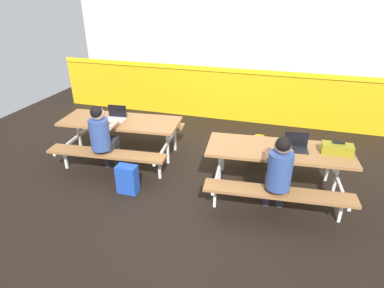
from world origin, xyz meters
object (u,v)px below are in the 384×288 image
object	(u,v)px
picnic_table_right	(278,159)
student_nearer	(102,135)
student_further	(279,171)
backpack_dark	(128,179)
picnic_table_left	(121,129)
toolbox_grey	(337,149)
laptop_silver	(116,116)
tote_bag_bright	(258,149)
laptop_dark	(296,146)

from	to	relation	value
picnic_table_right	student_nearer	xyz separation A→B (m)	(-2.65, -0.24, 0.13)
student_further	backpack_dark	world-z (taller)	student_further
picnic_table_left	picnic_table_right	size ratio (longest dim) A/B	1.00
student_nearer	toolbox_grey	bearing A→B (deg)	5.13
student_nearer	backpack_dark	distance (m)	0.82
laptop_silver	tote_bag_bright	size ratio (longest dim) A/B	0.79
student_nearer	tote_bag_bright	distance (m)	2.66
picnic_table_left	student_nearer	world-z (taller)	student_nearer
student_nearer	laptop_silver	bearing A→B (deg)	97.22
laptop_silver	tote_bag_bright	distance (m)	2.53
laptop_silver	student_further	bearing A→B (deg)	-18.31
picnic_table_right	backpack_dark	world-z (taller)	picnic_table_right
picnic_table_right	laptop_silver	world-z (taller)	laptop_silver
picnic_table_right	backpack_dark	bearing A→B (deg)	-164.30
picnic_table_right	toolbox_grey	distance (m)	0.79
picnic_table_left	toolbox_grey	bearing A→B (deg)	-4.32
student_nearer	student_further	distance (m)	2.69
laptop_dark	tote_bag_bright	world-z (taller)	laptop_dark
student_nearer	laptop_dark	bearing A→B (deg)	5.85
toolbox_grey	picnic_table_left	bearing A→B (deg)	175.68
picnic_table_right	toolbox_grey	xyz separation A→B (m)	(0.75, 0.07, 0.23)
picnic_table_left	backpack_dark	xyz separation A→B (m)	(0.55, -0.91, -0.36)
picnic_table_right	backpack_dark	xyz separation A→B (m)	(-2.09, -0.59, -0.36)
laptop_silver	picnic_table_right	bearing A→B (deg)	-7.41
student_further	backpack_dark	distance (m)	2.17
laptop_dark	laptop_silver	bearing A→B (deg)	174.25
backpack_dark	laptop_dark	bearing A→B (deg)	15.60
picnic_table_left	student_nearer	distance (m)	0.58
student_nearer	laptop_dark	xyz separation A→B (m)	(2.87, 0.29, 0.08)
student_further	laptop_silver	size ratio (longest dim) A/B	3.56
toolbox_grey	tote_bag_bright	world-z (taller)	toolbox_grey
backpack_dark	tote_bag_bright	size ratio (longest dim) A/B	1.02
student_nearer	backpack_dark	world-z (taller)	student_nearer
picnic_table_right	student_nearer	size ratio (longest dim) A/B	1.70
student_further	toolbox_grey	distance (m)	0.96
student_further	backpack_dark	xyz separation A→B (m)	(-2.11, -0.03, -0.49)
picnic_table_left	tote_bag_bright	size ratio (longest dim) A/B	4.78
student_further	toolbox_grey	world-z (taller)	student_further
student_further	laptop_silver	xyz separation A→B (m)	(-2.75, 0.91, 0.08)
picnic_table_right	laptop_silver	distance (m)	2.75
backpack_dark	laptop_silver	bearing A→B (deg)	124.05
laptop_silver	tote_bag_bright	world-z (taller)	laptop_silver
picnic_table_left	tote_bag_bright	bearing A→B (deg)	16.57
laptop_silver	picnic_table_left	bearing A→B (deg)	-18.65
student_nearer	student_further	world-z (taller)	same
student_nearer	laptop_dark	size ratio (longest dim) A/B	3.56
student_nearer	tote_bag_bright	xyz separation A→B (m)	(2.30, 1.24, -0.51)
laptop_dark	tote_bag_bright	bearing A→B (deg)	120.88
picnic_table_left	student_further	distance (m)	2.81
toolbox_grey	backpack_dark	world-z (taller)	toolbox_grey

